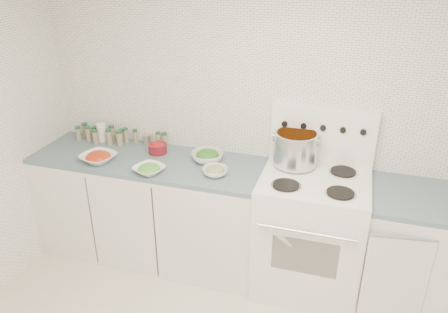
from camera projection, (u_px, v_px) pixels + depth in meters
room_walls at (187, 159)px, 1.90m from camera, size 3.54×3.04×2.52m
counter_left at (152, 207)px, 3.62m from camera, size 1.85×0.62×0.90m
stove at (310, 230)px, 3.25m from camera, size 0.76×0.70×1.36m
counter_right at (428, 255)px, 3.05m from camera, size 0.89×0.68×0.90m
stock_pot at (296, 147)px, 3.19m from camera, size 0.34×0.32×0.25m
bowl_tomato at (98, 157)px, 3.37m from camera, size 0.31×0.31×0.09m
bowl_snowpea at (149, 169)px, 3.20m from camera, size 0.28×0.28×0.07m
bowl_broccoli at (207, 156)px, 3.37m from camera, size 0.27×0.27×0.10m
bowl_zucchini at (215, 171)px, 3.16m from camera, size 0.25×0.25×0.07m
bowl_pepper at (158, 148)px, 3.51m from camera, size 0.15×0.15×0.09m
salt_canister at (102, 132)px, 3.72m from camera, size 0.08×0.08×0.15m
tin_can at (147, 140)px, 3.66m from camera, size 0.08×0.08×0.09m
spice_cluster at (112, 135)px, 3.70m from camera, size 0.81×0.16×0.14m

